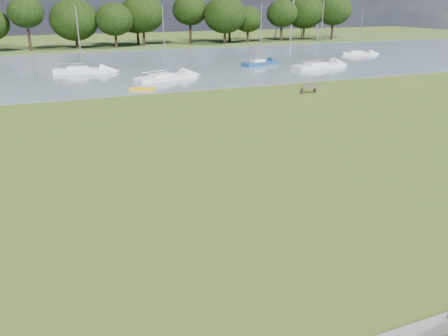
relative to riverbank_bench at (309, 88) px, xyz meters
name	(u,v)px	position (x,y,z in m)	size (l,w,h in m)	color
ground	(227,174)	(-15.36, -16.59, -0.51)	(220.00, 220.00, 0.00)	brown
river	(110,67)	(-15.36, 25.41, -0.51)	(220.00, 40.00, 0.10)	slate
far_bank	(88,47)	(-15.36, 55.41, -0.51)	(220.00, 20.00, 0.40)	#4C6626
riverbank_bench	(309,88)	(0.00, 0.00, 0.00)	(1.67, 0.54, 1.02)	brown
kayak	(143,89)	(-14.68, 7.41, -0.33)	(2.65, 0.62, 0.26)	#EEB208
tree_line	(60,17)	(-19.91, 51.41, 5.29)	(131.17, 8.06, 9.76)	black
sailboat_0	(319,65)	(10.34, 14.11, -0.03)	(7.89, 3.17, 8.51)	white
sailboat_1	(260,62)	(4.21, 19.38, 0.02)	(5.80, 3.14, 8.09)	navy
sailboat_2	(82,69)	(-19.33, 21.17, 0.03)	(7.03, 3.61, 7.89)	white
sailboat_3	(165,76)	(-11.03, 12.58, -0.03)	(7.46, 4.10, 7.97)	white
sailboat_4	(358,53)	(24.76, 24.46, -0.06)	(5.84, 3.02, 7.46)	white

